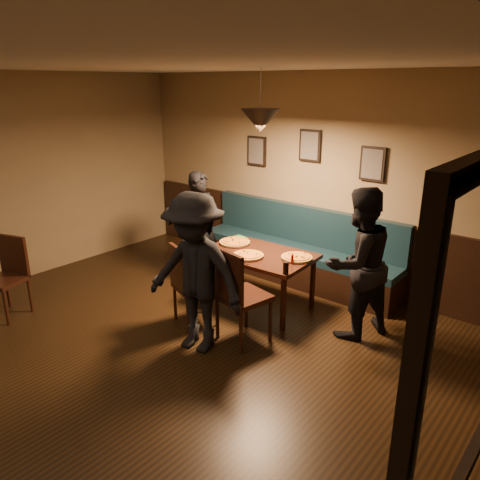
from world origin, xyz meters
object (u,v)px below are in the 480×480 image
at_px(chair_near_right, 244,294).
at_px(diner_right, 358,264).
at_px(chair_near_left, 195,284).
at_px(diner_left, 201,227).
at_px(tabasco_bottle, 292,258).
at_px(diner_front, 195,274).
at_px(soda_glass, 286,268).
at_px(cafe_chair_far, 3,279).
at_px(dining_table, 258,279).
at_px(booth_bench, 295,246).

height_order(chair_near_right, diner_right, diner_right).
xyz_separation_m(chair_near_left, diner_left, (-0.83, 0.96, 0.29)).
relative_size(diner_right, tabasco_bottle, 12.51).
distance_m(diner_left, diner_front, 1.81).
bearing_deg(soda_glass, cafe_chair_far, -146.63).
bearing_deg(dining_table, chair_near_right, -65.97).
relative_size(diner_front, soda_glass, 12.36).
height_order(diner_left, cafe_chair_far, diner_left).
distance_m(chair_near_left, cafe_chair_far, 2.26).
xyz_separation_m(dining_table, chair_near_right, (0.38, -0.75, 0.18)).
relative_size(diner_left, diner_right, 0.93).
height_order(diner_front, soda_glass, diner_front).
bearing_deg(tabasco_bottle, diner_right, 13.79).
bearing_deg(cafe_chair_far, diner_right, -164.24).
relative_size(diner_left, tabasco_bottle, 11.63).
height_order(chair_near_right, diner_front, diner_front).
bearing_deg(chair_near_right, diner_left, 159.98).
bearing_deg(diner_left, dining_table, -90.24).
bearing_deg(diner_left, cafe_chair_far, 163.98).
bearing_deg(diner_front, diner_right, 39.26).
relative_size(chair_near_left, tabasco_bottle, 7.22).
relative_size(diner_left, soda_glass, 11.41).
xyz_separation_m(dining_table, soda_glass, (0.62, -0.32, 0.42)).
bearing_deg(cafe_chair_far, chair_near_left, -162.60).
bearing_deg(soda_glass, diner_front, -120.89).
bearing_deg(tabasco_bottle, booth_bench, 121.45).
bearing_deg(tabasco_bottle, diner_front, -109.64).
height_order(chair_near_right, cafe_chair_far, chair_near_right).
xyz_separation_m(soda_glass, cafe_chair_far, (-2.73, -1.80, -0.29)).
xyz_separation_m(chair_near_right, soda_glass, (0.23, 0.42, 0.23)).
xyz_separation_m(chair_near_left, tabasco_bottle, (0.79, 0.76, 0.29)).
xyz_separation_m(booth_bench, soda_glass, (0.72, -1.28, 0.26)).
distance_m(diner_left, soda_glass, 1.80).
height_order(tabasco_bottle, cafe_chair_far, cafe_chair_far).
relative_size(booth_bench, diner_front, 1.80).
height_order(dining_table, cafe_chair_far, cafe_chair_far).
height_order(soda_glass, cafe_chair_far, cafe_chair_far).
relative_size(chair_near_right, tabasco_bottle, 8.05).
relative_size(dining_table, cafe_chair_far, 1.37).
distance_m(booth_bench, chair_near_right, 1.78).
height_order(dining_table, diner_right, diner_right).
bearing_deg(dining_table, booth_bench, 92.85).
xyz_separation_m(diner_front, cafe_chair_far, (-2.22, -0.95, -0.36)).
bearing_deg(diner_front, cafe_chair_far, -167.26).
height_order(diner_left, diner_front, diner_front).
bearing_deg(diner_front, booth_bench, 85.24).
distance_m(chair_near_left, chair_near_right, 0.67).
height_order(booth_bench, soda_glass, booth_bench).
bearing_deg(soda_glass, booth_bench, 119.25).
xyz_separation_m(diner_right, tabasco_bottle, (-0.71, -0.17, -0.06)).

